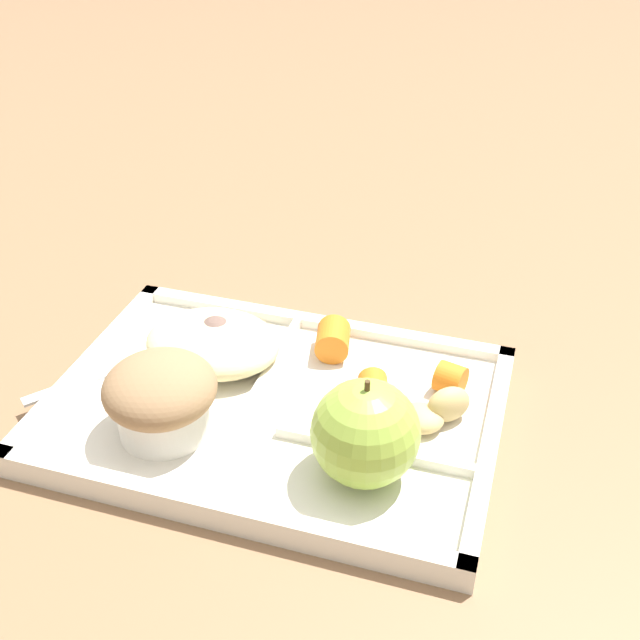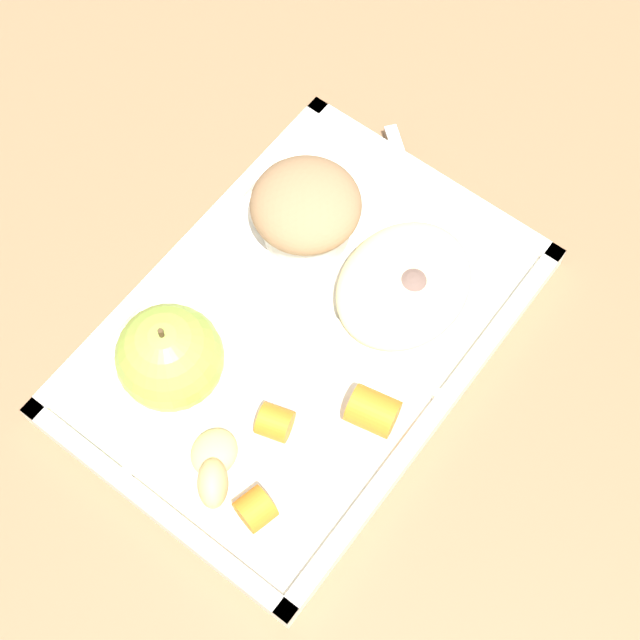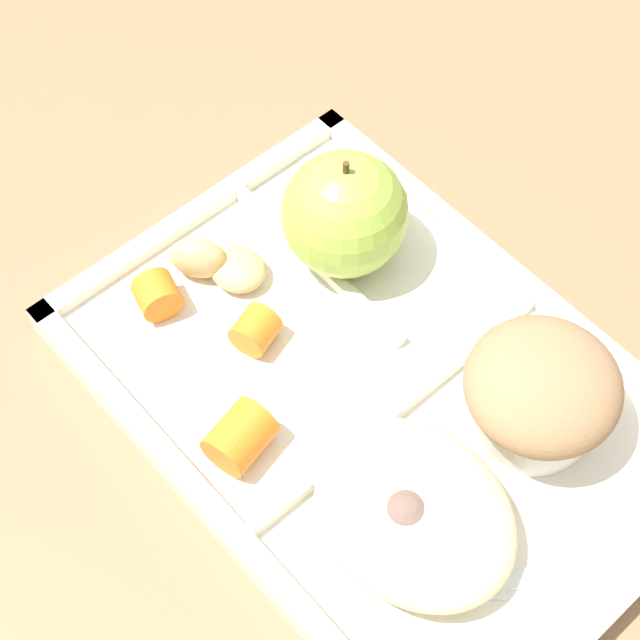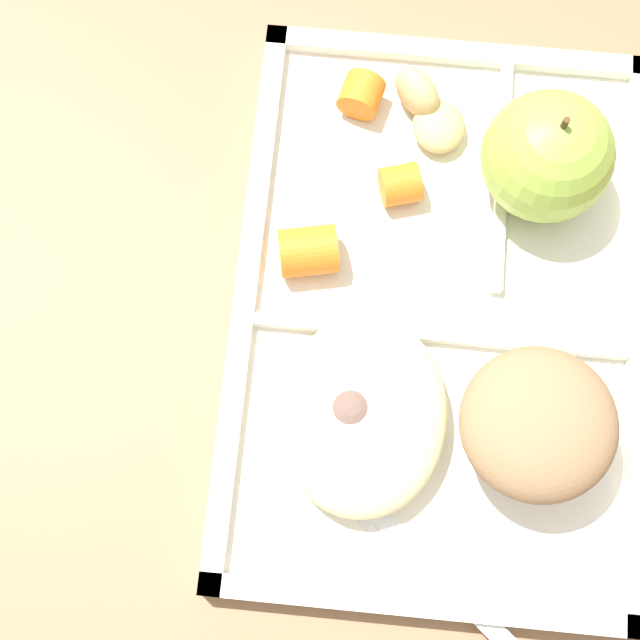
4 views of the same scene
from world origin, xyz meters
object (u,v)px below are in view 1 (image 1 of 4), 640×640
Objects in this scene: lunch_tray at (276,411)px; plastic_fork at (133,364)px; bran_muffin at (161,397)px; green_apple at (365,433)px.

lunch_tray is 0.13m from plastic_fork.
plastic_fork is at bearing -46.04° from bran_muffin.
green_apple reaches higher than plastic_fork.
lunch_tray is at bearing -30.98° from green_apple.
plastic_fork is at bearing -16.70° from green_apple.
bran_muffin is 0.09m from plastic_fork.
green_apple is (-0.08, 0.05, 0.04)m from lunch_tray.
lunch_tray is 4.12× the size of bran_muffin.
plastic_fork is (0.06, -0.06, -0.03)m from bran_muffin.
bran_muffin is at bearing 133.96° from plastic_fork.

